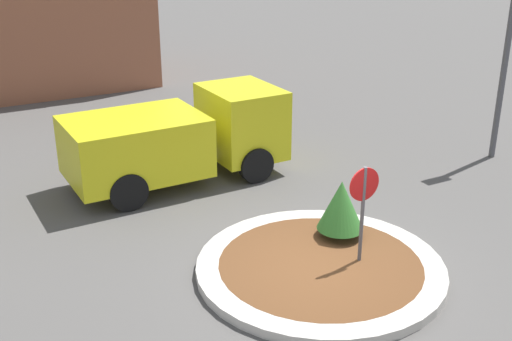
# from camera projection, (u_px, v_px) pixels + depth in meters

# --- Properties ---
(ground_plane) EXTENTS (120.00, 120.00, 0.00)m
(ground_plane) POSITION_uv_depth(u_px,v_px,m) (320.00, 272.00, 11.92)
(ground_plane) COLOR #514F4C
(traffic_island) EXTENTS (4.61, 4.61, 0.18)m
(traffic_island) POSITION_uv_depth(u_px,v_px,m) (320.00, 267.00, 11.89)
(traffic_island) COLOR #BCB7AD
(traffic_island) RESTS_ON ground_plane
(stop_sign) EXTENTS (0.63, 0.07, 2.05)m
(stop_sign) POSITION_uv_depth(u_px,v_px,m) (363.00, 200.00, 11.52)
(stop_sign) COLOR #4C4C51
(stop_sign) RESTS_ON ground_plane
(island_shrub) EXTENTS (0.92, 0.92, 1.19)m
(island_shrub) POSITION_uv_depth(u_px,v_px,m) (341.00, 205.00, 12.60)
(island_shrub) COLOR brown
(island_shrub) RESTS_ON traffic_island
(utility_truck) EXTENTS (5.33, 2.38, 2.14)m
(utility_truck) POSITION_uv_depth(u_px,v_px,m) (179.00, 137.00, 15.59)
(utility_truck) COLOR gold
(utility_truck) RESTS_ON ground_plane
(light_pole) EXTENTS (0.70, 0.30, 5.34)m
(light_pole) POSITION_uv_depth(u_px,v_px,m) (508.00, 39.00, 16.38)
(light_pole) COLOR #4C4C51
(light_pole) RESTS_ON ground_plane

